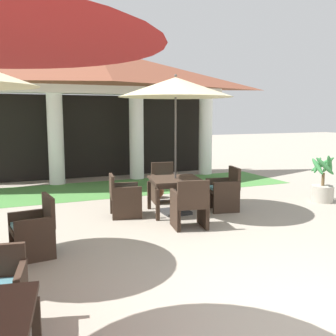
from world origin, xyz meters
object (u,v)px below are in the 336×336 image
(patio_table_near_foreground, at_px, (175,183))
(patio_chair_near_foreground_east, at_px, (224,191))
(patio_umbrella_near_foreground, at_px, (176,88))
(patio_chair_near_foreground_west, at_px, (124,197))
(patio_chair_near_foreground_north, at_px, (164,184))
(terracotta_urn, at_px, (157,191))
(patio_chair_mid_right_east, at_px, (34,229))
(patio_chair_near_foreground_south, at_px, (190,205))
(potted_palm_right_edge, at_px, (322,187))

(patio_table_near_foreground, distance_m, patio_chair_near_foreground_east, 1.09)
(patio_table_near_foreground, xyz_separation_m, patio_umbrella_near_foreground, (0.00, -0.00, 1.91))
(patio_chair_near_foreground_west, bearing_deg, patio_chair_near_foreground_north, 135.01)
(patio_chair_near_foreground_west, bearing_deg, terracotta_urn, 146.88)
(patio_chair_mid_right_east, bearing_deg, patio_chair_near_foreground_north, -58.25)
(patio_umbrella_near_foreground, distance_m, patio_chair_near_foreground_south, 2.38)
(patio_umbrella_near_foreground, distance_m, potted_palm_right_edge, 4.23)
(patio_chair_near_foreground_south, bearing_deg, patio_umbrella_near_foreground, 90.00)
(terracotta_urn, bearing_deg, patio_umbrella_near_foreground, -97.23)
(patio_chair_near_foreground_west, distance_m, patio_chair_near_foreground_north, 1.51)
(patio_umbrella_near_foreground, bearing_deg, patio_chair_mid_right_east, -153.68)
(patio_umbrella_near_foreground, xyz_separation_m, patio_chair_mid_right_east, (-2.86, -1.42, -2.15))
(patio_chair_near_foreground_south, bearing_deg, potted_palm_right_edge, 19.92)
(patio_chair_near_foreground_north, relative_size, terracotta_urn, 2.30)
(patio_table_near_foreground, height_order, patio_chair_mid_right_east, patio_chair_mid_right_east)
(patio_chair_near_foreground_east, bearing_deg, patio_table_near_foreground, 90.00)
(patio_table_near_foreground, relative_size, patio_chair_near_foreground_west, 1.37)
(patio_table_near_foreground, distance_m, patio_chair_near_foreground_west, 1.10)
(patio_table_near_foreground, xyz_separation_m, patio_chair_near_foreground_south, (-0.18, -1.06, -0.22))
(patio_chair_near_foreground_south, distance_m, patio_chair_near_foreground_east, 1.52)
(patio_umbrella_near_foreground, relative_size, potted_palm_right_edge, 2.49)
(patio_chair_near_foreground_north, relative_size, patio_chair_near_foreground_south, 1.00)
(patio_umbrella_near_foreground, relative_size, patio_chair_near_foreground_south, 3.12)
(patio_chair_near_foreground_north, height_order, potted_palm_right_edge, potted_palm_right_edge)
(patio_chair_mid_right_east, bearing_deg, patio_chair_near_foreground_east, -79.83)
(patio_chair_near_foreground_north, height_order, patio_chair_near_foreground_south, patio_chair_near_foreground_north)
(patio_chair_near_foreground_west, bearing_deg, patio_table_near_foreground, 90.00)
(patio_chair_near_foreground_east, height_order, terracotta_urn, patio_chair_near_foreground_east)
(patio_chair_near_foreground_west, xyz_separation_m, patio_chair_mid_right_east, (-1.81, -1.60, 0.00))
(patio_chair_near_foreground_south, height_order, terracotta_urn, patio_chair_near_foreground_south)
(patio_chair_near_foreground_north, bearing_deg, patio_chair_near_foreground_south, 90.00)
(patio_umbrella_near_foreground, height_order, patio_chair_near_foreground_west, patio_umbrella_near_foreground)
(patio_umbrella_near_foreground, height_order, patio_chair_near_foreground_east, patio_umbrella_near_foreground)
(patio_chair_near_foreground_west, height_order, patio_chair_near_foreground_north, patio_chair_near_foreground_north)
(patio_umbrella_near_foreground, height_order, patio_chair_near_foreground_south, patio_umbrella_near_foreground)
(patio_umbrella_near_foreground, bearing_deg, patio_chair_near_foreground_south, -99.90)
(patio_table_near_foreground, relative_size, patio_chair_near_foreground_south, 1.28)
(potted_palm_right_edge, relative_size, terracotta_urn, 2.87)
(patio_chair_mid_right_east, bearing_deg, potted_palm_right_edge, -88.23)
(patio_umbrella_near_foreground, relative_size, terracotta_urn, 7.15)
(patio_umbrella_near_foreground, height_order, terracotta_urn, patio_umbrella_near_foreground)
(potted_palm_right_edge, bearing_deg, patio_umbrella_near_foreground, 173.85)
(patio_table_near_foreground, distance_m, patio_umbrella_near_foreground, 1.91)
(patio_chair_near_foreground_west, distance_m, patio_chair_near_foreground_east, 2.14)
(patio_chair_near_foreground_north, xyz_separation_m, patio_chair_near_foreground_east, (0.87, -1.24, 0.01))
(patio_umbrella_near_foreground, bearing_deg, patio_chair_near_foreground_west, 170.10)
(patio_chair_mid_right_east, bearing_deg, patio_umbrella_near_foreground, -70.97)
(patio_table_near_foreground, xyz_separation_m, patio_chair_near_foreground_west, (-1.05, 0.18, -0.24))
(patio_table_near_foreground, bearing_deg, potted_palm_right_edge, -6.15)
(terracotta_urn, bearing_deg, patio_chair_near_foreground_north, -91.09)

